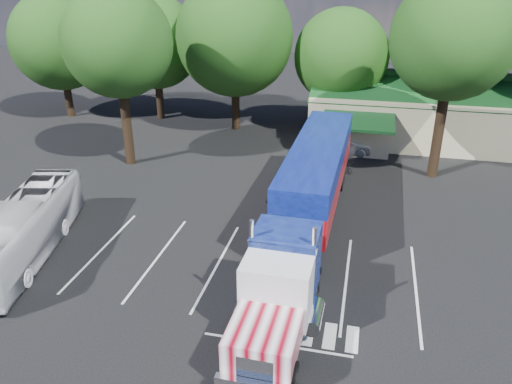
% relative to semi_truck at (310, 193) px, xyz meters
% --- Properties ---
extents(ground, '(120.00, 120.00, 0.00)m').
position_rel_semi_truck_xyz_m(ground, '(-4.02, 2.03, -2.62)').
color(ground, black).
rests_on(ground, ground).
extents(event_hall, '(24.20, 14.12, 5.55)m').
position_rel_semi_truck_xyz_m(event_hall, '(9.72, 19.84, -0.41)').
color(event_hall, '#BAB28A').
rests_on(event_hall, ground).
extents(tree_row_a, '(9.00, 9.00, 11.68)m').
position_rel_semi_truck_xyz_m(tree_row_a, '(-26.02, 18.53, 4.54)').
color(tree_row_a, black).
rests_on(tree_row_a, ground).
extents(tree_row_b, '(8.40, 8.40, 11.35)m').
position_rel_semi_truck_xyz_m(tree_row_b, '(-17.02, 19.83, 4.51)').
color(tree_row_b, black).
rests_on(tree_row_b, ground).
extents(tree_row_c, '(10.00, 10.00, 13.05)m').
position_rel_semi_truck_xyz_m(tree_row_c, '(-9.02, 18.23, 5.42)').
color(tree_row_c, black).
rests_on(tree_row_c, ground).
extents(tree_row_d, '(8.00, 8.00, 10.60)m').
position_rel_semi_truck_xyz_m(tree_row_d, '(-0.02, 19.53, 3.96)').
color(tree_row_d, black).
rests_on(tree_row_d, ground).
extents(tree_row_e, '(9.60, 9.60, 12.90)m').
position_rel_semi_truck_xyz_m(tree_row_e, '(8.98, 20.03, 5.47)').
color(tree_row_e, black).
rests_on(tree_row_e, ground).
extents(tree_near_left, '(7.60, 7.60, 12.65)m').
position_rel_semi_truck_xyz_m(tree_near_left, '(-14.52, 8.03, 6.19)').
color(tree_near_left, black).
rests_on(tree_near_left, ground).
extents(tree_near_right, '(8.00, 8.00, 13.50)m').
position_rel_semi_truck_xyz_m(tree_near_right, '(7.48, 10.53, 6.84)').
color(tree_near_right, black).
rests_on(tree_near_right, ground).
extents(semi_truck, '(3.66, 22.17, 4.63)m').
position_rel_semi_truck_xyz_m(semi_truck, '(0.00, 0.00, 0.00)').
color(semi_truck, black).
rests_on(semi_truck, ground).
extents(woman, '(0.70, 0.76, 1.75)m').
position_rel_semi_truck_xyz_m(woman, '(-2.42, 0.74, -1.75)').
color(woman, black).
rests_on(woman, ground).
extents(bicycle, '(1.32, 1.68, 0.85)m').
position_rel_semi_truck_xyz_m(bicycle, '(1.48, 10.03, -2.19)').
color(bicycle, black).
rests_on(bicycle, ground).
extents(tour_bus, '(4.80, 10.98, 2.98)m').
position_rel_semi_truck_xyz_m(tour_bus, '(-13.83, -5.21, -1.13)').
color(tour_bus, silver).
rests_on(tour_bus, ground).
extents(silver_sedan, '(4.74, 2.17, 1.51)m').
position_rel_semi_truck_xyz_m(silver_sedan, '(0.98, 13.61, -1.87)').
color(silver_sedan, '#A1A5A9').
rests_on(silver_sedan, ground).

